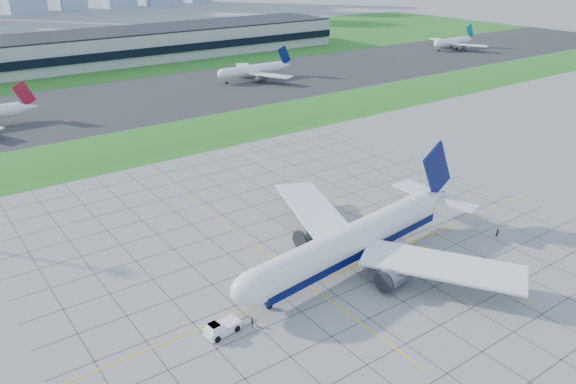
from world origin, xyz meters
The scene contains 12 objects.
ground centered at (0.00, 0.00, 0.00)m, with size 1400.00×1400.00×0.00m, color gray.
grass_median centered at (0.00, 90.00, 0.02)m, with size 700.00×35.00×0.04m, color #215E1B.
asphalt_taxiway centered at (0.00, 145.00, 0.03)m, with size 700.00×75.00×0.04m, color #383838.
grass_far centered at (0.00, 255.00, 0.02)m, with size 700.00×145.00×0.04m, color #215E1B.
apron_markings centered at (0.43, 11.09, 0.02)m, with size 120.00×130.00×0.03m.
terminal centered at (40.00, 229.87, 7.89)m, with size 260.00×43.00×15.80m.
airliner centered at (0.99, -1.58, 5.19)m, with size 60.18×60.65×18.97m.
pushback_tug centered at (-29.64, -5.17, 1.04)m, with size 8.53×3.53×2.34m.
crew_near centered at (-24.59, -6.42, 0.84)m, with size 0.61×0.40×1.67m, color black.
crew_far centered at (33.54, -11.04, 0.89)m, with size 0.86×0.67×1.77m, color #2A231C.
distant_jet_2 centered at (75.19, 148.40, 4.48)m, with size 37.21×42.66×14.08m.
distant_jet_3 centered at (217.71, 149.98, 4.48)m, with size 32.17×42.66×14.08m.
Camera 1 is at (-63.36, -69.77, 55.76)m, focal length 35.00 mm.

